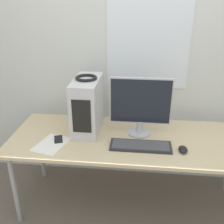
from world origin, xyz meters
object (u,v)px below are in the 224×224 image
at_px(pc_tower, 87,105).
at_px(cell_phone, 58,139).
at_px(headphones, 86,78).
at_px(monitor_main, 140,105).
at_px(keyboard, 141,146).
at_px(mouse, 183,149).

relative_size(pc_tower, cell_phone, 3.50).
distance_m(headphones, cell_phone, 0.56).
bearing_deg(pc_tower, monitor_main, -4.85).
bearing_deg(monitor_main, cell_phone, -165.01).
xyz_separation_m(monitor_main, keyboard, (0.01, -0.22, -0.26)).
bearing_deg(cell_phone, pc_tower, 27.40).
relative_size(pc_tower, monitor_main, 0.92).
bearing_deg(monitor_main, headphones, 175.05).
xyz_separation_m(pc_tower, mouse, (0.80, -0.29, -0.22)).
height_order(headphones, keyboard, headphones).
bearing_deg(monitor_main, mouse, -36.02).
distance_m(keyboard, mouse, 0.33).
bearing_deg(mouse, monitor_main, 143.98).
height_order(pc_tower, cell_phone, pc_tower).
bearing_deg(pc_tower, headphones, 90.00).
distance_m(pc_tower, cell_phone, 0.38).
distance_m(pc_tower, mouse, 0.87).
bearing_deg(keyboard, headphones, 151.21).
relative_size(keyboard, cell_phone, 3.58).
bearing_deg(monitor_main, pc_tower, 175.15).
bearing_deg(headphones, monitor_main, -4.95).
distance_m(pc_tower, monitor_main, 0.46).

